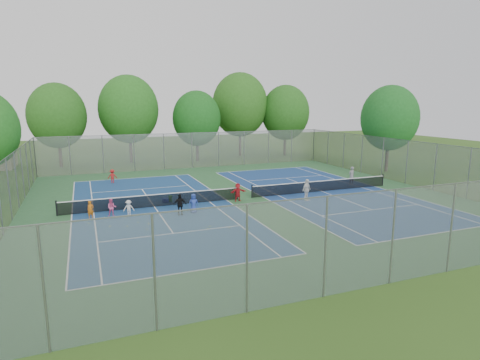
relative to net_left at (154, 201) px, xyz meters
name	(u,v)px	position (x,y,z in m)	size (l,w,h in m)	color
ground	(245,199)	(7.00, 0.00, -0.46)	(120.00, 120.00, 0.00)	#30541A
court_pad	(245,199)	(7.00, 0.00, -0.45)	(32.00, 32.00, 0.01)	#2B5C32
court_left	(154,207)	(0.00, 0.00, -0.44)	(10.97, 23.77, 0.01)	navy
court_right	(322,191)	(14.00, 0.00, -0.44)	(10.97, 23.77, 0.01)	navy
net_left	(154,201)	(0.00, 0.00, 0.00)	(12.87, 0.10, 0.91)	black
net_right	(322,186)	(14.00, 0.00, 0.00)	(12.87, 0.10, 0.91)	black
fence_north	(192,151)	(7.00, 16.00, 1.54)	(32.00, 0.10, 4.00)	gray
fence_south	(393,237)	(7.00, -16.00, 1.54)	(32.00, 0.10, 4.00)	gray
fence_west	(9,190)	(-9.00, 0.00, 1.54)	(32.00, 0.10, 4.00)	gray
fence_east	(407,162)	(23.00, 0.00, 1.54)	(32.00, 0.10, 4.00)	gray
tree_nw	(57,116)	(-7.00, 22.00, 5.44)	(6.40, 6.40, 9.58)	#443326
tree_nl	(129,109)	(1.00, 23.00, 6.09)	(7.20, 7.20, 10.69)	#443326
tree_nc	(197,118)	(9.00, 21.00, 4.94)	(6.00, 6.00, 8.85)	#443326
tree_nr	(240,105)	(16.00, 24.00, 6.59)	(7.60, 7.60, 11.42)	#443326
tree_ne	(285,113)	(22.00, 22.00, 5.51)	(6.60, 6.60, 9.77)	#443326
tree_side_e	(390,118)	(26.00, 6.00, 5.29)	(6.00, 6.00, 9.20)	#443326
ball_crate	(165,200)	(0.99, 1.01, -0.30)	(0.37, 0.37, 0.32)	#1837BA
ball_hopper	(170,199)	(1.39, 1.11, -0.22)	(0.24, 0.24, 0.47)	green
student_a	(91,210)	(-4.30, -1.37, 0.12)	(0.42, 0.28, 1.16)	#C86612
student_b	(112,208)	(-2.99, -1.36, 0.13)	(0.57, 0.44, 1.17)	#E55991
student_c	(129,208)	(-1.95, -1.82, 0.10)	(0.71, 0.41, 1.10)	silver
student_d	(180,205)	(1.25, -2.74, 0.26)	(0.84, 0.35, 1.44)	black
student_e	(194,204)	(2.22, -2.59, 0.21)	(0.65, 0.43, 1.34)	#294298
student_f	(238,192)	(6.20, -0.60, 0.24)	(1.30, 0.41, 1.40)	#B41920
child_far_baseline	(112,176)	(-2.14, 10.17, 0.19)	(0.83, 0.48, 1.28)	#AF1919
instructor	(351,176)	(18.12, 1.52, 0.37)	(0.60, 0.40, 1.66)	gray
teen_court_b	(307,190)	(11.14, -2.33, 0.38)	(0.98, 0.41, 1.67)	silver
tennis_ball_0	(138,223)	(-1.61, -3.58, -0.42)	(0.07, 0.07, 0.07)	#BDE334
tennis_ball_1	(110,227)	(-3.29, -3.81, -0.42)	(0.07, 0.07, 0.07)	#D3F138
tennis_ball_2	(147,230)	(-1.30, -5.16, -0.42)	(0.07, 0.07, 0.07)	#CCD932
tennis_ball_3	(125,218)	(-2.27, -2.32, -0.42)	(0.07, 0.07, 0.07)	#CBD732
tennis_ball_4	(127,227)	(-2.32, -4.15, -0.42)	(0.07, 0.07, 0.07)	#E1EF37
tennis_ball_5	(210,226)	(2.33, -5.95, -0.42)	(0.07, 0.07, 0.07)	#C7EB36
tennis_ball_6	(229,228)	(3.31, -6.68, -0.42)	(0.07, 0.07, 0.07)	gold
tennis_ball_7	(208,229)	(2.08, -6.32, -0.42)	(0.07, 0.07, 0.07)	#ACCF30
tennis_ball_8	(227,215)	(4.11, -3.94, -0.42)	(0.07, 0.07, 0.07)	#A3C42D
tennis_ball_9	(89,224)	(-4.48, -2.69, -0.42)	(0.07, 0.07, 0.07)	#BFE535
tennis_ball_10	(105,218)	(-3.48, -1.65, -0.42)	(0.07, 0.07, 0.07)	yellow
tennis_ball_11	(149,224)	(-1.03, -4.10, -0.42)	(0.07, 0.07, 0.07)	yellow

